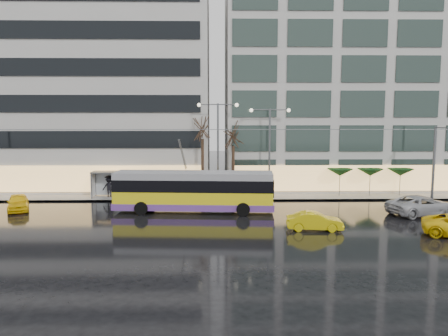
{
  "coord_description": "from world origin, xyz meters",
  "views": [
    {
      "loc": [
        1.71,
        -31.27,
        7.88
      ],
      "look_at": [
        2.46,
        5.0,
        3.61
      ],
      "focal_mm": 35.0,
      "sensor_mm": 36.0,
      "label": 1
    }
  ],
  "objects_px": {
    "trolleybus": "(194,192)",
    "taxi_a": "(18,202)",
    "bus_shelter": "(111,178)",
    "street_lamp_near": "(218,137)"
  },
  "relations": [
    {
      "from": "trolleybus",
      "to": "street_lamp_near",
      "type": "height_order",
      "value": "street_lamp_near"
    },
    {
      "from": "trolleybus",
      "to": "taxi_a",
      "type": "xyz_separation_m",
      "value": [
        -14.89,
        0.9,
        -0.95
      ]
    },
    {
      "from": "trolleybus",
      "to": "bus_shelter",
      "type": "height_order",
      "value": "trolleybus"
    },
    {
      "from": "bus_shelter",
      "to": "taxi_a",
      "type": "relative_size",
      "value": 1.03
    },
    {
      "from": "bus_shelter",
      "to": "street_lamp_near",
      "type": "bearing_deg",
      "value": 0.63
    },
    {
      "from": "street_lamp_near",
      "to": "bus_shelter",
      "type": "bearing_deg",
      "value": -179.37
    },
    {
      "from": "bus_shelter",
      "to": "street_lamp_near",
      "type": "height_order",
      "value": "street_lamp_near"
    },
    {
      "from": "trolleybus",
      "to": "street_lamp_near",
      "type": "relative_size",
      "value": 1.47
    },
    {
      "from": "trolleybus",
      "to": "bus_shelter",
      "type": "bearing_deg",
      "value": 143.09
    },
    {
      "from": "street_lamp_near",
      "to": "taxi_a",
      "type": "bearing_deg",
      "value": -162.13
    }
  ]
}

